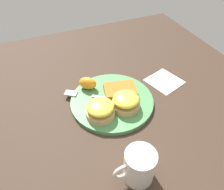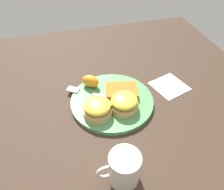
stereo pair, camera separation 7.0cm
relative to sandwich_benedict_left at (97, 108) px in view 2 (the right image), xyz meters
The scene contains 9 objects.
ground_plane 0.08m from the sandwich_benedict_left, 140.30° to the right, with size 1.10×1.10×0.00m, color #38281E.
plate 0.08m from the sandwich_benedict_left, 140.30° to the right, with size 0.27×0.27×0.01m, color #47844C.
sandwich_benedict_left is the anchor object (origin of this frame).
sandwich_benedict_right 0.08m from the sandwich_benedict_left, behind, with size 0.09×0.09×0.05m.
hashbrown_patty 0.12m from the sandwich_benedict_left, 144.31° to the right, with size 0.11×0.08×0.02m, color #9D6321.
orange_wedge 0.13m from the sandwich_benedict_left, 91.87° to the right, with size 0.06×0.04×0.04m, color orange.
fork 0.09m from the sandwich_benedict_left, 87.10° to the right, with size 0.17×0.12×0.00m.
cup 0.21m from the sandwich_benedict_left, 94.35° to the left, with size 0.10×0.07×0.09m.
napkin 0.29m from the sandwich_benedict_left, 165.18° to the right, with size 0.11×0.11×0.00m, color white.
Camera 2 is at (0.13, 0.49, 0.51)m, focal length 35.00 mm.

